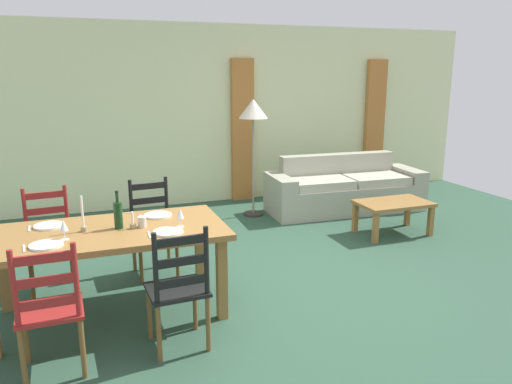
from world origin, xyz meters
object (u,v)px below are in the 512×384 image
dining_table (108,240)px  dining_chair_near_right (179,289)px  wine_glass_near_left (64,226)px  couch (343,190)px  dining_chair_near_left (50,310)px  dining_chair_far_left (49,240)px  standing_lamp (253,116)px  dining_chair_far_right (153,227)px  coffee_cup_primary (142,222)px  coffee_table (393,207)px  wine_bottle (118,215)px  wine_glass_near_right (180,214)px

dining_table → dining_chair_near_right: size_ratio=1.98×
wine_glass_near_left → couch: size_ratio=0.07×
dining_chair_near_left → wine_glass_near_left: 0.72m
dining_chair_far_left → couch: dining_chair_far_left is taller
dining_chair_near_left → standing_lamp: size_ratio=0.59×
dining_chair_far_right → couch: dining_chair_far_right is taller
coffee_cup_primary → standing_lamp: (1.85, 2.41, 0.62)m
dining_table → coffee_table: dining_table is taller
dining_table → dining_chair_far_right: size_ratio=1.98×
dining_chair_far_left → dining_chair_far_right: same height
dining_table → coffee_cup_primary: size_ratio=21.11×
wine_glass_near_left → coffee_cup_primary: wine_glass_near_left is taller
dining_chair_near_left → dining_chair_near_right: bearing=2.0°
dining_chair_near_right → dining_chair_near_left: bearing=-178.0°
coffee_cup_primary → dining_chair_near_right: bearing=-77.8°
dining_chair_far_right → wine_glass_near_left: size_ratio=5.96×
dining_chair_far_right → standing_lamp: (1.65, 1.60, 0.93)m
coffee_cup_primary → couch: bearing=34.8°
wine_bottle → coffee_table: 3.57m
dining_chair_near_left → coffee_cup_primary: 1.06m
coffee_table → standing_lamp: size_ratio=0.55×
dining_table → wine_glass_near_left: wine_glass_near_left is taller
coffee_table → coffee_cup_primary: bearing=-162.5°
coffee_table → dining_chair_far_right: bearing=-176.2°
wine_glass_near_right → coffee_table: 3.16m
dining_chair_near_left → coffee_table: size_ratio=1.07×
wine_glass_near_right → coffee_table: wine_glass_near_right is taller
dining_chair_far_left → wine_glass_near_right: dining_chair_far_left is taller
dining_chair_far_left → dining_chair_near_left: bearing=-87.9°
dining_table → wine_glass_near_right: wine_glass_near_right is taller
dining_table → wine_glass_near_left: (-0.32, -0.15, 0.20)m
dining_chair_far_right → coffee_table: 3.02m
standing_lamp → wine_glass_near_right: bearing=-121.6°
dining_table → coffee_cup_primary: bearing=-5.0°
dining_chair_near_right → wine_glass_near_left: bearing=142.6°
dining_chair_far_right → coffee_cup_primary: size_ratio=10.67×
dining_chair_far_left → dining_chair_near_right: bearing=-57.9°
coffee_table → standing_lamp: standing_lamp is taller
wine_glass_near_right → couch: (2.90, 2.34, -0.57)m
wine_bottle → standing_lamp: bearing=49.5°
wine_bottle → standing_lamp: (2.03, 2.38, 0.54)m
dining_chair_near_right → wine_glass_near_right: 0.72m
wine_bottle → coffee_cup_primary: (0.18, -0.03, -0.07)m
dining_chair_near_left → dining_chair_far_right: same height
wine_glass_near_left → standing_lamp: 3.57m
wine_glass_near_left → wine_glass_near_right: size_ratio=1.00×
couch → coffee_table: (0.01, -1.22, 0.06)m
dining_chair_far_right → wine_glass_near_right: bearing=-83.7°
wine_bottle → coffee_cup_primary: wine_bottle is taller
dining_table → wine_glass_near_right: (0.57, -0.13, 0.20)m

